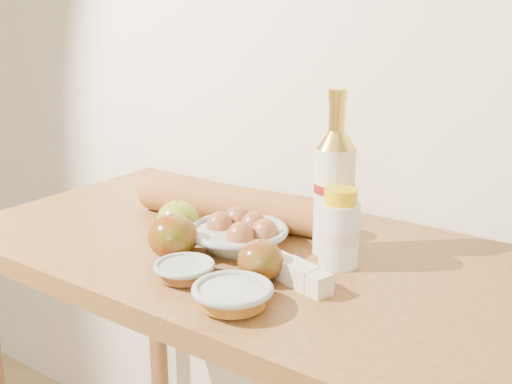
% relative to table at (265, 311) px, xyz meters
% --- Properties ---
extents(back_wall, '(3.50, 0.02, 2.60)m').
position_rel_table_xyz_m(back_wall, '(0.00, 0.33, 0.52)').
color(back_wall, silver).
rests_on(back_wall, ground).
extents(table, '(1.20, 0.60, 0.90)m').
position_rel_table_xyz_m(table, '(0.00, 0.00, 0.00)').
color(table, '#976430').
rests_on(table, ground).
extents(bourbon_bottle, '(0.09, 0.09, 0.30)m').
position_rel_table_xyz_m(bourbon_bottle, '(0.10, 0.07, 0.24)').
color(bourbon_bottle, beige).
rests_on(bourbon_bottle, table).
extents(cream_bottle, '(0.09, 0.09, 0.14)m').
position_rel_table_xyz_m(cream_bottle, '(0.14, 0.02, 0.19)').
color(cream_bottle, silver).
rests_on(cream_bottle, table).
extents(egg_bowl, '(0.24, 0.24, 0.07)m').
position_rel_table_xyz_m(egg_bowl, '(-0.05, -0.02, 0.15)').
color(egg_bowl, gray).
rests_on(egg_bowl, table).
extents(baguette, '(0.47, 0.15, 0.08)m').
position_rel_table_xyz_m(baguette, '(-0.14, 0.09, 0.16)').
color(baguette, '#AC6C34').
rests_on(baguette, table).
extents(apple_yellowgreen, '(0.09, 0.09, 0.08)m').
position_rel_table_xyz_m(apple_yellowgreen, '(-0.17, -0.05, 0.16)').
color(apple_yellowgreen, '#A39720').
rests_on(apple_yellowgreen, table).
extents(apple_redgreen_front, '(0.10, 0.10, 0.08)m').
position_rel_table_xyz_m(apple_redgreen_front, '(-0.11, -0.12, 0.16)').
color(apple_redgreen_front, maroon).
rests_on(apple_redgreen_front, table).
extents(apple_redgreen_right, '(0.09, 0.09, 0.07)m').
position_rel_table_xyz_m(apple_redgreen_right, '(0.07, -0.11, 0.16)').
color(apple_redgreen_right, maroon).
rests_on(apple_redgreen_right, table).
extents(sugar_bowl, '(0.14, 0.14, 0.03)m').
position_rel_table_xyz_m(sugar_bowl, '(-0.04, -0.18, 0.14)').
color(sugar_bowl, '#909E97').
rests_on(sugar_bowl, table).
extents(syrup_bowl, '(0.16, 0.16, 0.04)m').
position_rel_table_xyz_m(syrup_bowl, '(0.09, -0.21, 0.14)').
color(syrup_bowl, '#94A19C').
rests_on(syrup_bowl, table).
extents(butter_stick, '(0.13, 0.07, 0.04)m').
position_rel_table_xyz_m(butter_stick, '(0.13, -0.09, 0.14)').
color(butter_stick, beige).
rests_on(butter_stick, table).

